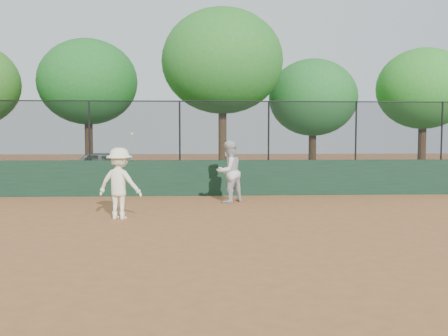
{
  "coord_description": "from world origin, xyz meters",
  "views": [
    {
      "loc": [
        0.16,
        -10.81,
        2.11
      ],
      "look_at": [
        0.8,
        2.2,
        1.2
      ],
      "focal_mm": 40.0,
      "sensor_mm": 36.0,
      "label": 1
    }
  ],
  "objects_px": {
    "player_second": "(229,172)",
    "player_main": "(120,183)",
    "tree_1": "(88,82)",
    "tree_2": "(222,61)",
    "parked_car": "(114,167)",
    "tree_4": "(423,89)",
    "tree_3": "(313,98)"
  },
  "relations": [
    {
      "from": "tree_1",
      "to": "tree_3",
      "type": "relative_size",
      "value": 1.12
    },
    {
      "from": "tree_3",
      "to": "player_second",
      "type": "bearing_deg",
      "value": -117.82
    },
    {
      "from": "player_second",
      "to": "player_main",
      "type": "height_order",
      "value": "player_main"
    },
    {
      "from": "player_second",
      "to": "tree_4",
      "type": "distance_m",
      "value": 12.15
    },
    {
      "from": "player_second",
      "to": "tree_1",
      "type": "distance_m",
      "value": 10.28
    },
    {
      "from": "parked_car",
      "to": "player_second",
      "type": "xyz_separation_m",
      "value": [
        4.39,
        -5.53,
        0.24
      ]
    },
    {
      "from": "player_second",
      "to": "tree_1",
      "type": "bearing_deg",
      "value": -92.35
    },
    {
      "from": "tree_2",
      "to": "parked_car",
      "type": "bearing_deg",
      "value": -169.34
    },
    {
      "from": "player_main",
      "to": "tree_2",
      "type": "bearing_deg",
      "value": 72.19
    },
    {
      "from": "player_main",
      "to": "tree_4",
      "type": "bearing_deg",
      "value": 39.54
    },
    {
      "from": "parked_car",
      "to": "tree_2",
      "type": "bearing_deg",
      "value": -68.96
    },
    {
      "from": "tree_1",
      "to": "tree_4",
      "type": "relative_size",
      "value": 1.06
    },
    {
      "from": "parked_car",
      "to": "tree_1",
      "type": "distance_m",
      "value": 4.53
    },
    {
      "from": "player_second",
      "to": "tree_2",
      "type": "xyz_separation_m",
      "value": [
        0.1,
        6.38,
        4.22
      ]
    },
    {
      "from": "tree_1",
      "to": "tree_2",
      "type": "bearing_deg",
      "value": -12.41
    },
    {
      "from": "parked_car",
      "to": "player_main",
      "type": "distance_m",
      "value": 8.5
    },
    {
      "from": "player_main",
      "to": "player_second",
      "type": "bearing_deg",
      "value": 44.7
    },
    {
      "from": "tree_3",
      "to": "tree_4",
      "type": "height_order",
      "value": "tree_4"
    },
    {
      "from": "parked_car",
      "to": "tree_2",
      "type": "distance_m",
      "value": 6.39
    },
    {
      "from": "player_main",
      "to": "tree_1",
      "type": "xyz_separation_m",
      "value": [
        -3.03,
        10.52,
        3.51
      ]
    },
    {
      "from": "tree_1",
      "to": "tree_2",
      "type": "distance_m",
      "value": 6.18
    },
    {
      "from": "parked_car",
      "to": "tree_2",
      "type": "height_order",
      "value": "tree_2"
    },
    {
      "from": "player_second",
      "to": "tree_1",
      "type": "height_order",
      "value": "tree_1"
    },
    {
      "from": "player_main",
      "to": "tree_4",
      "type": "relative_size",
      "value": 0.36
    },
    {
      "from": "tree_2",
      "to": "tree_4",
      "type": "relative_size",
      "value": 1.25
    },
    {
      "from": "parked_car",
      "to": "tree_4",
      "type": "relative_size",
      "value": 0.69
    },
    {
      "from": "tree_2",
      "to": "player_second",
      "type": "bearing_deg",
      "value": -90.94
    },
    {
      "from": "parked_car",
      "to": "player_main",
      "type": "bearing_deg",
      "value": -159.18
    },
    {
      "from": "parked_car",
      "to": "tree_2",
      "type": "xyz_separation_m",
      "value": [
        4.49,
        0.85,
        4.46
      ]
    },
    {
      "from": "tree_1",
      "to": "tree_2",
      "type": "xyz_separation_m",
      "value": [
        5.99,
        -1.32,
        0.77
      ]
    },
    {
      "from": "player_main",
      "to": "tree_2",
      "type": "height_order",
      "value": "tree_2"
    },
    {
      "from": "player_main",
      "to": "tree_1",
      "type": "distance_m",
      "value": 11.49
    }
  ]
}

